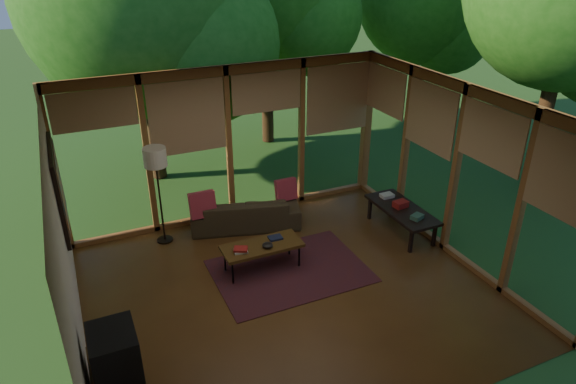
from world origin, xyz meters
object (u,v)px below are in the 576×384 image
television (115,353)px  sofa (245,212)px  coffee_table (262,247)px  side_console (402,211)px  floor_lamp (155,163)px

television → sofa: bearing=51.8°
coffee_table → side_console: size_ratio=0.86×
side_console → television: bearing=-158.4°
television → coffee_table: 3.00m
sofa → floor_lamp: floor_lamp is taller
television → side_console: 5.24m
floor_lamp → side_console: 4.09m
floor_lamp → side_console: (3.72, -1.37, -1.00)m
sofa → side_console: 2.66m
television → coffee_table: size_ratio=0.46×
coffee_table → floor_lamp: bearing=129.6°
television → side_console: bearing=21.6°
sofa → television: 4.12m
sofa → television: television is taller
sofa → floor_lamp: size_ratio=1.12×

